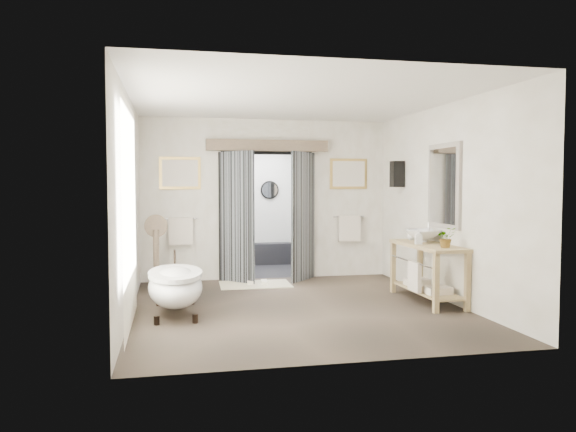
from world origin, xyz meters
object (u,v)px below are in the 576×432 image
object	(u,v)px
vanity	(426,267)
rug	(255,284)
clawfoot_tub	(175,286)
basin	(424,236)

from	to	relation	value
vanity	rug	bearing A→B (deg)	140.61
clawfoot_tub	basin	bearing A→B (deg)	5.01
vanity	basin	xyz separation A→B (m)	(0.08, 0.27, 0.44)
basin	clawfoot_tub	bearing A→B (deg)	-169.97
rug	basin	distance (m)	2.98
clawfoot_tub	vanity	world-z (taller)	vanity
vanity	basin	size ratio (longest dim) A/B	2.92
vanity	clawfoot_tub	bearing A→B (deg)	-179.11
rug	basin	size ratio (longest dim) A/B	2.19
vanity	basin	world-z (taller)	basin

